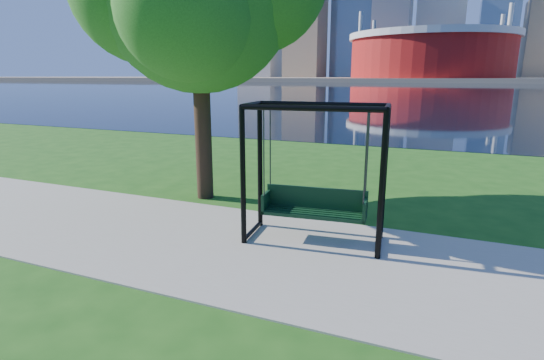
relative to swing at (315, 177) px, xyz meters
The scene contains 7 objects.
ground 1.43m from the swing, 150.18° to the right, with size 900.00×900.00×0.00m, color #1E5114.
path 1.61m from the swing, 125.32° to the right, with size 120.00×4.00×0.03m, color #9E937F.
river 101.67m from the swing, 90.34° to the left, with size 900.00×180.00×0.02m, color black.
far_bank 305.66m from the swing, 90.11° to the left, with size 900.00×228.00×2.00m, color #937F60.
stadium 235.26m from the swing, 92.59° to the left, with size 83.00×83.00×32.00m.
skyline 320.96m from the swing, 90.87° to the left, with size 392.00×66.00×96.50m.
swing is the anchor object (origin of this frame).
Camera 1 is at (2.80, -6.96, 3.06)m, focal length 28.00 mm.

